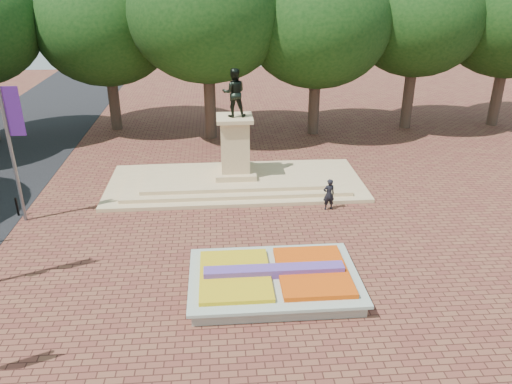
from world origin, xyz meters
TOP-DOWN VIEW (x-y plane):
  - ground at (0.00, 0.00)m, footprint 90.00×90.00m
  - flower_bed at (1.03, -2.00)m, footprint 6.30×4.30m
  - monument at (0.00, 8.00)m, footprint 14.00×6.00m
  - tree_row_back at (2.33, 18.00)m, footprint 44.80×8.80m
  - pedestrian at (4.46, 4.50)m, footprint 0.64×0.46m

SIDE VIEW (x-z plane):
  - ground at x=0.00m, z-range 0.00..0.00m
  - flower_bed at x=1.03m, z-range -0.08..0.83m
  - pedestrian at x=4.46m, z-range 0.00..1.62m
  - monument at x=0.00m, z-range -2.32..4.09m
  - tree_row_back at x=2.33m, z-range 1.46..11.89m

